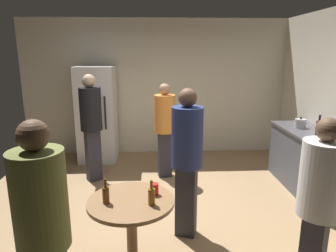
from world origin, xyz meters
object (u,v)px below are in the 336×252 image
Objects in this scene: beer_bottle_amber at (152,196)px; person_in_navy_shirt at (187,153)px; refrigerator at (97,114)px; person_in_olive_shirt at (43,224)px; foreground_table at (131,210)px; person_in_black_shirt at (91,120)px; wine_bottle_on_counter at (319,128)px; kettle at (301,123)px; person_in_orange_shirt at (165,124)px; person_in_white_shirt at (320,199)px; beer_bottle_brown at (106,194)px; plastic_cup_red at (154,189)px.

beer_bottle_amber is 0.14× the size of person_in_navy_shirt.
beer_bottle_amber is at bearing -72.20° from refrigerator.
person_in_navy_shirt is at bearing -0.15° from person_in_olive_shirt.
person_in_olive_shirt is at bearing -19.67° from person_in_navy_shirt.
person_in_black_shirt is at bearing 109.53° from foreground_table.
wine_bottle_on_counter is 2.12m from person_in_navy_shirt.
wine_bottle_on_counter reaches higher than kettle.
person_in_navy_shirt is at bearing 44.85° from foreground_table.
person_in_black_shirt is at bearing -91.10° from person_in_orange_shirt.
person_in_orange_shirt reaches higher than beer_bottle_amber.
wine_bottle_on_counter reaches higher than beer_bottle_amber.
refrigerator is at bearing -13.11° from person_in_white_shirt.
person_in_navy_shirt is (0.79, 0.62, 0.17)m from beer_bottle_brown.
foreground_table is 1.60m from person_in_white_shirt.
beer_bottle_brown is 2.41m from person_in_orange_shirt.
kettle is 1.06× the size of beer_bottle_amber.
person_in_black_shirt is (0.09, -1.01, 0.11)m from refrigerator.
beer_bottle_amber is at bearing 30.35° from person_in_white_shirt.
refrigerator is at bearing 159.84° from kettle.
person_in_orange_shirt is at bearing 85.27° from plastic_cup_red.
refrigerator is 7.38× the size of kettle.
foreground_table is 0.88m from person_in_navy_shirt.
beer_bottle_amber is 1.00× the size of beer_bottle_brown.
beer_bottle_amber is (-2.32, -1.54, -0.20)m from wine_bottle_on_counter.
person_in_olive_shirt is (0.36, -3.95, 0.07)m from refrigerator.
person_in_olive_shirt is at bearing -111.56° from beer_bottle_brown.
wine_bottle_on_counter is at bearing 30.31° from plastic_cup_red.
foreground_table is at bearing -26.06° from person_in_navy_shirt.
person_in_orange_shirt is (-2.11, 0.84, -0.11)m from wine_bottle_on_counter.
beer_bottle_amber is 2.09× the size of plastic_cup_red.
person_in_orange_shirt is (0.18, 2.18, 0.12)m from plastic_cup_red.
beer_bottle_amber is 0.15× the size of person_in_orange_shirt.
person_in_navy_shirt is (0.57, 0.57, 0.36)m from foreground_table.
kettle reaches higher than beer_bottle_brown.
refrigerator is 2.25× the size of foreground_table.
wine_bottle_on_counter is 2.79m from beer_bottle_amber.
refrigerator is 1.55m from person_in_orange_shirt.
beer_bottle_amber is at bearing -11.40° from person_in_orange_shirt.
person_in_white_shirt is at bearing 16.37° from person_in_orange_shirt.
foreground_table is 0.98m from person_in_olive_shirt.
foreground_table is 2.33m from person_in_orange_shirt.
person_in_orange_shirt is 0.91× the size of person_in_black_shirt.
plastic_cup_red is (1.08, -3.08, -0.11)m from refrigerator.
refrigerator reaches higher than wine_bottle_on_counter.
refrigerator reaches higher than person_in_olive_shirt.
person_in_black_shirt is (-3.27, 0.22, 0.04)m from kettle.
refrigerator is at bearing 43.84° from person_in_olive_shirt.
person_in_white_shirt reaches higher than person_in_orange_shirt.
person_in_white_shirt reaches higher than beer_bottle_amber.
refrigerator is at bearing 154.29° from person_in_black_shirt.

